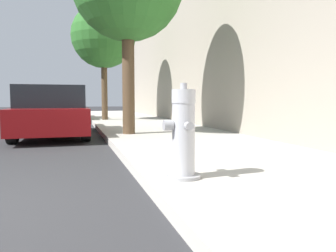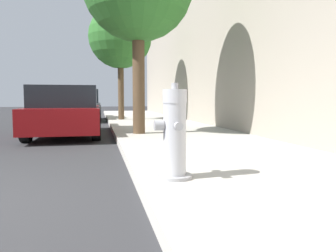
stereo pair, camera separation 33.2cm
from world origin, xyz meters
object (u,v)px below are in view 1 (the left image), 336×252
(parked_car_near, at_px, (53,112))
(parked_car_mid, at_px, (60,106))
(fire_hydrant, at_px, (183,135))
(street_tree_far, at_px, (104,36))

(parked_car_near, relative_size, parked_car_mid, 1.05)
(parked_car_near, height_order, parked_car_mid, parked_car_mid)
(fire_hydrant, xyz_separation_m, parked_car_mid, (-1.57, 11.51, 0.08))
(fire_hydrant, distance_m, parked_car_mid, 11.62)
(parked_car_near, distance_m, parked_car_mid, 5.92)
(parked_car_near, height_order, street_tree_far, street_tree_far)
(parked_car_near, relative_size, street_tree_far, 0.90)
(fire_hydrant, relative_size, street_tree_far, 0.22)
(fire_hydrant, height_order, street_tree_far, street_tree_far)
(fire_hydrant, distance_m, parked_car_near, 5.80)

